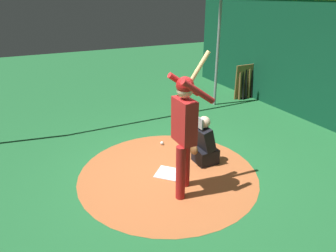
# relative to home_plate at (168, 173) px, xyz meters

# --- Properties ---
(ground_plane) EXTENTS (27.41, 27.41, 0.00)m
(ground_plane) POSITION_rel_home_plate_xyz_m (0.00, 0.00, -0.01)
(ground_plane) COLOR #216633
(dirt_circle) EXTENTS (3.23, 3.23, 0.01)m
(dirt_circle) POSITION_rel_home_plate_xyz_m (0.00, 0.00, -0.01)
(dirt_circle) COLOR #B76033
(dirt_circle) RESTS_ON ground
(home_plate) EXTENTS (0.59, 0.59, 0.01)m
(home_plate) POSITION_rel_home_plate_xyz_m (0.00, 0.00, 0.00)
(home_plate) COLOR white
(home_plate) RESTS_ON dirt_circle
(batter) EXTENTS (0.68, 0.49, 2.25)m
(batter) POSITION_rel_home_plate_xyz_m (0.01, 0.58, 1.19)
(batter) COLOR maroon
(batter) RESTS_ON ground
(catcher) EXTENTS (0.58, 0.40, 0.97)m
(catcher) POSITION_rel_home_plate_xyz_m (-0.79, -0.05, 0.37)
(catcher) COLOR black
(catcher) RESTS_ON ground
(cage_frame) EXTENTS (5.89, 5.61, 3.15)m
(cage_frame) POSITION_rel_home_plate_xyz_m (0.00, 0.00, 2.20)
(cage_frame) COLOR gray
(cage_frame) RESTS_ON ground
(bat_rack) EXTENTS (0.94, 0.21, 1.05)m
(bat_rack) POSITION_rel_home_plate_xyz_m (-4.20, -2.86, 0.48)
(bat_rack) COLOR olive
(bat_rack) RESTS_ON ground
(baseball_0) EXTENTS (0.07, 0.07, 0.07)m
(baseball_0) POSITION_rel_home_plate_xyz_m (-0.39, -1.09, 0.03)
(baseball_0) COLOR white
(baseball_0) RESTS_ON dirt_circle
(baseball_1) EXTENTS (0.07, 0.07, 0.07)m
(baseball_1) POSITION_rel_home_plate_xyz_m (0.14, 0.75, 0.03)
(baseball_1) COLOR white
(baseball_1) RESTS_ON dirt_circle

